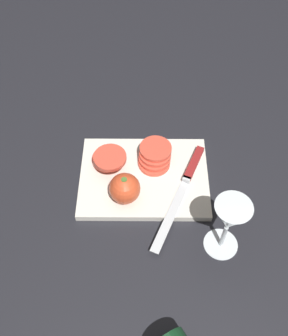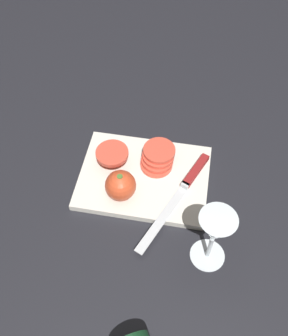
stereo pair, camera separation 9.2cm
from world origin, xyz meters
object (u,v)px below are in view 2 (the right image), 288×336
tomato_slice_stack_near (158,158)px  tomato_slice_stack_far (112,154)px  whole_tomato (121,185)px  knife (188,181)px  wine_glass (215,231)px

tomato_slice_stack_near → tomato_slice_stack_far: 0.11m
whole_tomato → tomato_slice_stack_far: size_ratio=0.70×
knife → whole_tomato: bearing=-45.3°
whole_tomato → knife: size_ratio=0.25×
wine_glass → tomato_slice_stack_far: bearing=141.2°
knife → tomato_slice_stack_far: size_ratio=2.76×
tomato_slice_stack_near → tomato_slice_stack_far: bearing=-173.6°
wine_glass → tomato_slice_stack_far: size_ratio=1.55×
wine_glass → tomato_slice_stack_near: size_ratio=1.64×
whole_tomato → tomato_slice_stack_far: whole_tomato is taller
knife → tomato_slice_stack_near: 0.09m
knife → tomato_slice_stack_far: (-0.19, 0.03, 0.02)m
whole_tomato → knife: bearing=21.5°
wine_glass → whole_tomato: wine_glass is taller
wine_glass → whole_tomato: size_ratio=2.23×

